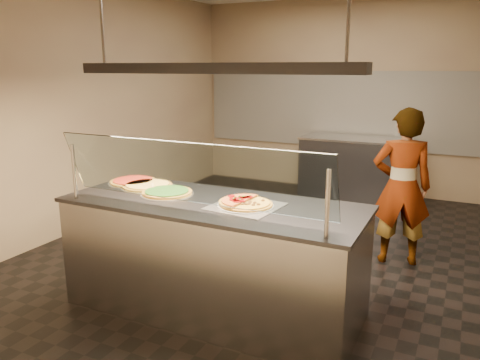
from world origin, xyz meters
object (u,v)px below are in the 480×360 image
at_px(pizza_spinach, 167,192).
at_px(prep_table, 354,168).
at_px(sneeze_guard, 188,174).
at_px(worker, 402,187).
at_px(half_pizza_pepperoni, 234,200).
at_px(heat_lamp_housing, 210,68).
at_px(pizza_tomato, 133,181).
at_px(perforated_tray, 246,206).
at_px(serving_counter, 213,257).
at_px(half_pizza_sausage, 257,205).
at_px(pizza_cheese, 148,185).
at_px(pizza_spatula, 157,187).

distance_m(pizza_spinach, prep_table, 3.98).
distance_m(sneeze_guard, worker, 2.41).
bearing_deg(half_pizza_pepperoni, heat_lamp_housing, 179.52).
xyz_separation_m(pizza_spinach, pizza_tomato, (-0.50, 0.19, -0.00)).
bearing_deg(sneeze_guard, perforated_tray, 49.57).
bearing_deg(prep_table, half_pizza_pepperoni, -90.99).
xyz_separation_m(sneeze_guard, perforated_tray, (0.29, 0.34, -0.29)).
height_order(serving_counter, pizza_tomato, pizza_tomato).
xyz_separation_m(half_pizza_sausage, pizza_cheese, (-1.13, 0.16, -0.01)).
relative_size(serving_counter, pizza_spinach, 5.38).
height_order(sneeze_guard, half_pizza_sausage, sneeze_guard).
bearing_deg(prep_table, worker, -66.94).
bearing_deg(pizza_tomato, sneeze_guard, -30.84).
height_order(pizza_cheese, pizza_tomato, same).
relative_size(pizza_tomato, prep_table, 0.28).
relative_size(half_pizza_sausage, prep_table, 0.27).
xyz_separation_m(sneeze_guard, pizza_cheese, (-0.74, 0.50, -0.28)).
height_order(half_pizza_sausage, pizza_cheese, half_pizza_sausage).
height_order(half_pizza_sausage, pizza_tomato, half_pizza_sausage).
distance_m(half_pizza_pepperoni, worker, 1.98).
xyz_separation_m(half_pizza_pepperoni, pizza_cheese, (-0.93, 0.16, -0.02)).
height_order(sneeze_guard, worker, worker).
distance_m(worker, heat_lamp_housing, 2.38).
height_order(serving_counter, half_pizza_sausage, half_pizza_sausage).
relative_size(sneeze_guard, pizza_cheese, 4.68).
distance_m(half_pizza_sausage, worker, 1.89).
height_order(pizza_tomato, pizza_spatula, pizza_spatula).
height_order(pizza_spatula, prep_table, pizza_spatula).
bearing_deg(pizza_tomato, prep_table, 71.81).
relative_size(serving_counter, pizza_cheese, 5.20).
distance_m(pizza_cheese, pizza_spatula, 0.16).
bearing_deg(sneeze_guard, prep_table, 86.47).
bearing_deg(perforated_tray, pizza_spinach, 177.22).
bearing_deg(sneeze_guard, pizza_spatula, 143.39).
height_order(prep_table, worker, worker).
xyz_separation_m(half_pizza_pepperoni, pizza_spinach, (-0.64, 0.04, -0.02)).
bearing_deg(serving_counter, perforated_tray, -0.40).
relative_size(half_pizza_pepperoni, prep_table, 0.27).
bearing_deg(half_pizza_sausage, heat_lamp_housing, 179.38).
xyz_separation_m(pizza_spinach, prep_table, (0.71, 3.89, -0.48)).
distance_m(half_pizza_pepperoni, pizza_spinach, 0.64).
relative_size(half_pizza_pepperoni, pizza_cheese, 0.92).
bearing_deg(heat_lamp_housing, worker, 54.27).
distance_m(half_pizza_sausage, prep_table, 3.96).
bearing_deg(half_pizza_pepperoni, serving_counter, 179.52).
bearing_deg(perforated_tray, pizza_spatula, 173.53).
height_order(half_pizza_pepperoni, prep_table, half_pizza_pepperoni).
relative_size(prep_table, worker, 1.00).
bearing_deg(worker, serving_counter, 38.63).
distance_m(pizza_spinach, heat_lamp_housing, 1.10).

